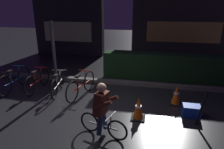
% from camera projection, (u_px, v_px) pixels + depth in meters
% --- Properties ---
extents(ground_plane, '(40.00, 40.00, 0.00)m').
position_uv_depth(ground_plane, '(100.00, 112.00, 5.47)').
color(ground_plane, black).
extents(sidewalk_curb, '(12.00, 0.24, 0.12)m').
position_uv_depth(sidewalk_curb, '(115.00, 82.00, 7.50)').
color(sidewalk_curb, '#56544F').
rests_on(sidewalk_curb, ground).
extents(hedge_row, '(4.80, 0.70, 1.01)m').
position_uv_depth(hedge_row, '(165.00, 67.00, 7.84)').
color(hedge_row, black).
rests_on(hedge_row, ground).
extents(storefront_left, '(4.05, 0.54, 3.87)m').
position_uv_depth(storefront_left, '(69.00, 21.00, 11.57)').
color(storefront_left, '#262328').
rests_on(storefront_left, ground).
extents(storefront_right, '(5.54, 0.54, 4.36)m').
position_uv_depth(storefront_right, '(184.00, 17.00, 10.91)').
color(storefront_right, '#383330').
rests_on(storefront_right, ground).
extents(street_post, '(0.10, 0.10, 2.30)m').
position_uv_depth(street_post, '(54.00, 57.00, 6.57)').
color(street_post, '#2D2D33').
rests_on(street_post, ground).
extents(parked_bike_leftmost, '(0.46, 1.72, 0.79)m').
position_uv_depth(parked_bike_leftmost, '(15.00, 80.00, 6.83)').
color(parked_bike_leftmost, black).
rests_on(parked_bike_leftmost, ground).
extents(parked_bike_left_mid, '(0.46, 1.62, 0.75)m').
position_uv_depth(parked_bike_left_mid, '(38.00, 80.00, 6.85)').
color(parked_bike_left_mid, black).
rests_on(parked_bike_left_mid, ground).
extents(parked_bike_center_left, '(0.46, 1.55, 0.72)m').
position_uv_depth(parked_bike_center_left, '(58.00, 83.00, 6.62)').
color(parked_bike_center_left, black).
rests_on(parked_bike_center_left, ground).
extents(parked_bike_center_right, '(0.46, 1.68, 0.78)m').
position_uv_depth(parked_bike_center_right, '(81.00, 86.00, 6.37)').
color(parked_bike_center_right, black).
rests_on(parked_bike_center_right, ground).
extents(traffic_cone_near, '(0.36, 0.36, 0.58)m').
position_uv_depth(traffic_cone_near, '(138.00, 108.00, 5.09)').
color(traffic_cone_near, black).
rests_on(traffic_cone_near, ground).
extents(traffic_cone_far, '(0.36, 0.36, 0.59)m').
position_uv_depth(traffic_cone_far, '(176.00, 95.00, 5.86)').
color(traffic_cone_far, black).
rests_on(traffic_cone_far, ground).
extents(blue_crate, '(0.44, 0.33, 0.30)m').
position_uv_depth(blue_crate, '(191.00, 111.00, 5.25)').
color(blue_crate, '#193DB7').
rests_on(blue_crate, ground).
extents(cyclist, '(1.15, 0.62, 1.25)m').
position_uv_depth(cyclist, '(102.00, 110.00, 4.33)').
color(cyclist, black).
rests_on(cyclist, ground).
extents(closed_umbrella, '(0.31, 0.37, 0.78)m').
position_uv_depth(closed_umbrella, '(202.00, 108.00, 4.91)').
color(closed_umbrella, black).
rests_on(closed_umbrella, ground).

